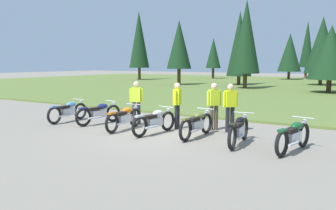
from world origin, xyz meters
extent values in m
plane|color=gray|center=(0.00, 0.00, 0.00)|extent=(140.00, 140.00, 0.00)
cube|color=#5B7033|center=(0.00, 25.65, 0.05)|extent=(80.00, 44.00, 0.10)
cylinder|color=#47331E|center=(-21.44, 28.00, 0.87)|extent=(0.36, 0.36, 1.73)
cone|color=#143319|center=(-21.44, 28.00, 5.48)|extent=(2.69, 2.69, 7.49)
cylinder|color=#47331E|center=(-4.31, 39.59, 0.59)|extent=(0.36, 0.36, 1.18)
cone|color=#143319|center=(-4.31, 39.59, 3.79)|extent=(3.14, 3.14, 5.22)
cylinder|color=#47331E|center=(-14.34, 36.46, 0.81)|extent=(0.36, 0.36, 1.61)
cone|color=#143319|center=(-14.34, 36.46, 3.78)|extent=(2.18, 2.18, 4.34)
cylinder|color=#47331E|center=(-3.91, 20.13, 0.72)|extent=(0.36, 0.36, 1.44)
cone|color=#143319|center=(-3.91, 20.13, 4.67)|extent=(2.51, 2.51, 6.46)
cylinder|color=#47331E|center=(-6.18, 24.80, 0.50)|extent=(0.36, 0.36, 1.01)
cone|color=#143319|center=(-6.18, 24.80, 4.34)|extent=(2.58, 2.58, 6.67)
cylinder|color=#47331E|center=(3.07, 19.13, 0.56)|extent=(0.36, 0.36, 1.12)
cone|color=#143319|center=(3.07, 19.13, 3.16)|extent=(3.29, 3.29, 4.08)
cylinder|color=#47331E|center=(1.21, 28.58, 0.66)|extent=(0.36, 0.36, 1.32)
cone|color=#143319|center=(1.21, 28.58, 4.17)|extent=(3.32, 3.32, 5.70)
cylinder|color=#47331E|center=(-11.53, 21.52, 0.88)|extent=(0.36, 0.36, 1.77)
cone|color=#143319|center=(-11.53, 21.52, 4.26)|extent=(2.58, 2.58, 4.99)
cylinder|color=#47331E|center=(-2.95, 44.52, 0.86)|extent=(0.36, 0.36, 1.73)
cone|color=#143319|center=(-2.95, 44.52, 5.09)|extent=(2.05, 2.05, 6.73)
torus|color=black|center=(-4.40, 0.68, 0.35)|extent=(0.12, 0.70, 0.70)
torus|color=black|center=(-4.37, -0.72, 0.35)|extent=(0.12, 0.70, 0.70)
cube|color=silver|center=(-4.38, -0.02, 0.40)|extent=(0.22, 0.64, 0.28)
ellipsoid|color=#598CC6|center=(-4.39, 0.16, 0.68)|extent=(0.27, 0.49, 0.22)
cube|color=black|center=(-4.38, -0.24, 0.62)|extent=(0.23, 0.49, 0.10)
cube|color=#598CC6|center=(-4.37, -0.72, 0.69)|extent=(0.15, 0.32, 0.06)
cylinder|color=silver|center=(-4.40, 0.58, 0.86)|extent=(0.62, 0.05, 0.03)
sphere|color=silver|center=(-4.40, 0.70, 0.73)|extent=(0.14, 0.14, 0.14)
cylinder|color=silver|center=(-4.24, -0.32, 0.30)|extent=(0.08, 0.55, 0.07)
torus|color=black|center=(-2.80, 0.91, 0.35)|extent=(0.23, 0.71, 0.70)
torus|color=black|center=(-3.06, -0.47, 0.35)|extent=(0.23, 0.71, 0.70)
cube|color=silver|center=(-2.93, 0.22, 0.40)|extent=(0.32, 0.67, 0.28)
ellipsoid|color=navy|center=(-2.89, 0.39, 0.68)|extent=(0.35, 0.52, 0.22)
cube|color=black|center=(-2.97, 0.00, 0.62)|extent=(0.31, 0.51, 0.10)
cube|color=navy|center=(-3.06, -0.47, 0.69)|extent=(0.20, 0.34, 0.06)
cylinder|color=silver|center=(-2.81, 0.81, 0.86)|extent=(0.61, 0.15, 0.03)
sphere|color=silver|center=(-2.79, 0.92, 0.73)|extent=(0.14, 0.14, 0.14)
cylinder|color=silver|center=(-2.85, -0.10, 0.30)|extent=(0.17, 0.55, 0.07)
torus|color=black|center=(-1.39, 0.53, 0.35)|extent=(0.14, 0.70, 0.70)
torus|color=black|center=(-1.32, -0.87, 0.35)|extent=(0.14, 0.70, 0.70)
cube|color=silver|center=(-1.36, -0.17, 0.40)|extent=(0.23, 0.65, 0.28)
ellipsoid|color=orange|center=(-1.37, 0.01, 0.68)|extent=(0.29, 0.49, 0.22)
cube|color=black|center=(-1.35, -0.39, 0.62)|extent=(0.25, 0.49, 0.10)
cube|color=orange|center=(-1.32, -0.87, 0.69)|extent=(0.16, 0.33, 0.06)
cylinder|color=silver|center=(-1.39, 0.43, 0.86)|extent=(0.62, 0.06, 0.03)
sphere|color=silver|center=(-1.40, 0.55, 0.73)|extent=(0.14, 0.14, 0.14)
cylinder|color=silver|center=(-1.20, -0.46, 0.30)|extent=(0.10, 0.55, 0.07)
torus|color=black|center=(0.06, 0.49, 0.35)|extent=(0.20, 0.71, 0.70)
torus|color=black|center=(-0.14, -0.89, 0.35)|extent=(0.20, 0.71, 0.70)
cube|color=silver|center=(-0.04, -0.20, 0.40)|extent=(0.29, 0.66, 0.28)
ellipsoid|color=#B7B7BC|center=(-0.02, -0.02, 0.68)|extent=(0.33, 0.51, 0.22)
cube|color=black|center=(-0.07, -0.42, 0.62)|extent=(0.29, 0.51, 0.10)
cube|color=#B7B7BC|center=(-0.14, -0.89, 0.69)|extent=(0.18, 0.34, 0.06)
cylinder|color=silver|center=(0.04, 0.40, 0.86)|extent=(0.62, 0.12, 0.03)
sphere|color=silver|center=(0.06, 0.51, 0.73)|extent=(0.14, 0.14, 0.14)
cylinder|color=silver|center=(0.05, -0.51, 0.30)|extent=(0.15, 0.55, 0.07)
torus|color=black|center=(1.41, 0.78, 0.35)|extent=(0.12, 0.70, 0.70)
torus|color=black|center=(1.37, -0.62, 0.35)|extent=(0.12, 0.70, 0.70)
cube|color=silver|center=(1.39, 0.08, 0.40)|extent=(0.22, 0.65, 0.28)
ellipsoid|color=brown|center=(1.40, 0.26, 0.68)|extent=(0.27, 0.49, 0.22)
cube|color=black|center=(1.39, -0.14, 0.62)|extent=(0.23, 0.49, 0.10)
cube|color=brown|center=(1.37, -0.62, 0.69)|extent=(0.15, 0.32, 0.06)
cylinder|color=silver|center=(1.41, 0.68, 0.86)|extent=(0.62, 0.05, 0.03)
sphere|color=silver|center=(1.42, 0.80, 0.73)|extent=(0.14, 0.14, 0.14)
cylinder|color=silver|center=(1.52, -0.23, 0.30)|extent=(0.09, 0.55, 0.07)
torus|color=black|center=(2.80, 0.56, 0.35)|extent=(0.17, 0.71, 0.70)
torus|color=black|center=(2.94, -0.83, 0.35)|extent=(0.17, 0.71, 0.70)
cube|color=silver|center=(2.87, -0.14, 0.40)|extent=(0.26, 0.66, 0.28)
ellipsoid|color=black|center=(2.86, 0.04, 0.68)|extent=(0.31, 0.50, 0.22)
cube|color=black|center=(2.89, -0.36, 0.62)|extent=(0.27, 0.50, 0.10)
cube|color=black|center=(2.94, -0.83, 0.69)|extent=(0.17, 0.33, 0.06)
cylinder|color=silver|center=(2.81, 0.46, 0.86)|extent=(0.62, 0.09, 0.03)
sphere|color=silver|center=(2.80, 0.58, 0.73)|extent=(0.14, 0.14, 0.14)
cylinder|color=silver|center=(3.04, -0.42, 0.30)|extent=(0.12, 0.55, 0.07)
torus|color=black|center=(4.55, 0.52, 0.35)|extent=(0.23, 0.71, 0.70)
torus|color=black|center=(4.27, -0.86, 0.35)|extent=(0.23, 0.71, 0.70)
cube|color=silver|center=(4.41, -0.17, 0.40)|extent=(0.32, 0.67, 0.28)
ellipsoid|color=#144C23|center=(4.44, 0.01, 0.68)|extent=(0.35, 0.52, 0.22)
cube|color=black|center=(4.37, -0.39, 0.62)|extent=(0.31, 0.51, 0.10)
cube|color=#144C23|center=(4.27, -0.86, 0.69)|extent=(0.20, 0.34, 0.06)
cylinder|color=silver|center=(4.53, 0.42, 0.86)|extent=(0.61, 0.15, 0.03)
sphere|color=silver|center=(4.55, 0.54, 0.73)|extent=(0.14, 0.14, 0.14)
cylinder|color=silver|center=(4.49, -0.49, 0.30)|extent=(0.18, 0.55, 0.07)
cylinder|color=#4C4233|center=(1.31, 1.41, 0.44)|extent=(0.14, 0.14, 0.88)
cylinder|color=#4C4233|center=(1.43, 1.54, 0.44)|extent=(0.14, 0.14, 0.88)
cube|color=#C6E52D|center=(1.37, 1.47, 1.16)|extent=(0.40, 0.42, 0.56)
sphere|color=beige|center=(1.37, 1.47, 1.56)|extent=(0.22, 0.22, 0.22)
cylinder|color=#C6E52D|center=(1.22, 1.30, 1.14)|extent=(0.09, 0.09, 0.52)
cylinder|color=#C6E52D|center=(1.52, 1.65, 1.14)|extent=(0.09, 0.09, 0.52)
cylinder|color=black|center=(2.05, 1.50, 0.44)|extent=(0.14, 0.14, 0.88)
cylinder|color=black|center=(1.93, 1.36, 0.44)|extent=(0.14, 0.14, 0.88)
cube|color=#D8EA19|center=(1.99, 1.43, 1.16)|extent=(0.40, 0.41, 0.56)
sphere|color=beige|center=(1.99, 1.43, 1.56)|extent=(0.22, 0.22, 0.22)
cylinder|color=#D8EA19|center=(2.14, 1.60, 1.14)|extent=(0.09, 0.09, 0.52)
cylinder|color=#D8EA19|center=(1.83, 1.26, 1.14)|extent=(0.09, 0.09, 0.52)
cylinder|color=#2D2D38|center=(-1.71, 0.89, 0.44)|extent=(0.14, 0.14, 0.88)
cylinder|color=#2D2D38|center=(-1.54, 0.95, 0.44)|extent=(0.14, 0.14, 0.88)
cube|color=#C6E52D|center=(-1.63, 0.92, 1.16)|extent=(0.41, 0.33, 0.56)
sphere|color=beige|center=(-1.63, 0.92, 1.56)|extent=(0.22, 0.22, 0.22)
cylinder|color=#C6E52D|center=(-1.84, 0.84, 1.14)|extent=(0.09, 0.09, 0.52)
cylinder|color=#C6E52D|center=(-1.41, 1.00, 1.14)|extent=(0.09, 0.09, 0.52)
cylinder|color=black|center=(0.15, 0.93, 0.44)|extent=(0.14, 0.14, 0.88)
cylinder|color=black|center=(0.11, 1.10, 0.44)|extent=(0.14, 0.14, 0.88)
cube|color=#D8EA19|center=(0.13, 1.02, 1.16)|extent=(0.30, 0.40, 0.56)
sphere|color=beige|center=(0.13, 1.02, 1.56)|extent=(0.22, 0.22, 0.22)
cylinder|color=#D8EA19|center=(0.19, 0.79, 1.14)|extent=(0.09, 0.09, 0.52)
cylinder|color=#D8EA19|center=(0.07, 1.24, 1.14)|extent=(0.09, 0.09, 0.52)
camera|label=1|loc=(6.22, -9.51, 2.37)|focal=36.40mm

